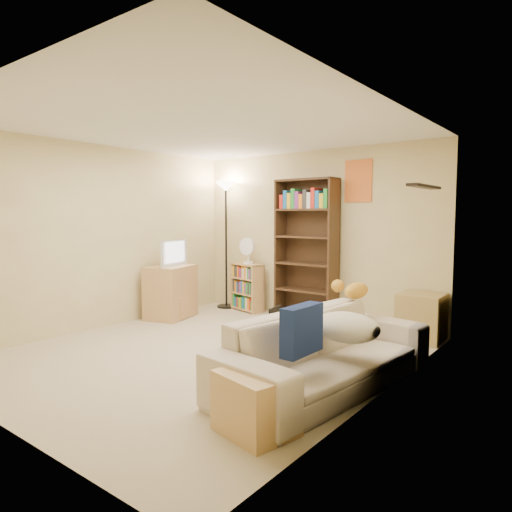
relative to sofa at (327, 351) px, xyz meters
The scene contains 19 objects.
room 2.02m from the sofa, behind, with size 4.50×4.54×2.52m.
sofa is the anchor object (origin of this frame).
navy_pillow 0.59m from the sofa, 84.57° to the right, with size 0.44×0.13×0.39m, color navy.
cream_blanket 0.29m from the sofa, 11.34° to the left, with size 0.61×0.44×0.26m, color beige.
tabby_cat 1.01m from the sofa, 101.51° to the left, with size 0.53×0.23×0.18m.
coffee_table 0.87m from the sofa, 152.47° to the left, with size 0.55×0.85×0.35m.
laptop 0.92m from the sofa, 148.09° to the left, with size 0.24×0.33×0.02m, color black.
laptop_screen 1.02m from the sofa, 152.31° to the left, with size 0.01×0.27×0.18m, color white.
mug 0.69m from the sofa, 161.57° to the left, with size 0.09×0.09×0.08m, color silver.
tv_remote 0.98m from the sofa, 136.62° to the left, with size 0.04×0.14×0.02m, color black.
tv_stand 3.42m from the sofa, 161.82° to the left, with size 0.53×0.74×0.79m, color tan.
television 3.48m from the sofa, 161.82° to the left, with size 0.27×0.67×0.39m, color black.
tall_bookshelf 2.77m from the sofa, 125.49° to the left, with size 0.93×0.32×2.07m.
short_bookshelf 3.43m from the sofa, 140.75° to the left, with size 0.64×0.38×0.77m.
desk_fan 3.43m from the sofa, 140.84° to the left, with size 0.27×0.15×0.42m.
floor_lamp 4.01m from the sofa, 145.03° to the left, with size 0.36×0.36×2.10m.
side_table 2.09m from the sofa, 85.34° to the left, with size 0.51×0.51×0.59m, color tan.
end_cabinet 1.07m from the sofa, 88.62° to the right, with size 0.52×0.43×0.43m, color tan.
book_stacks 2.57m from the sofa, 126.08° to the left, with size 1.12×0.18×0.19m.
Camera 1 is at (3.48, -3.66, 1.54)m, focal length 32.00 mm.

